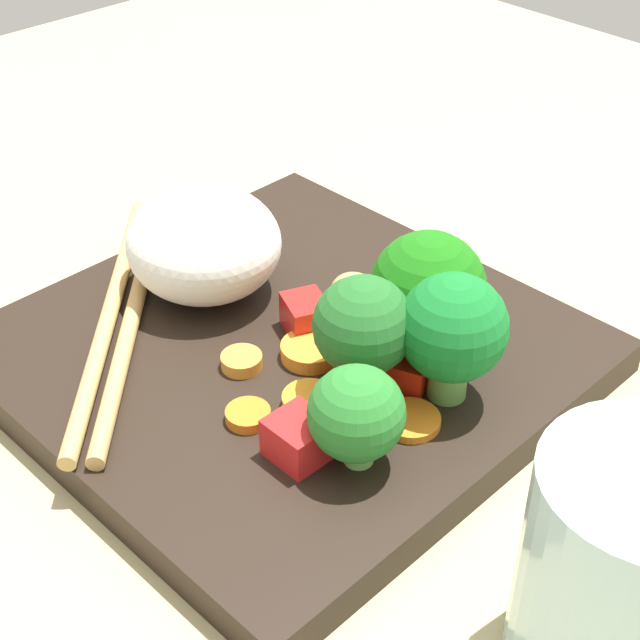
{
  "coord_description": "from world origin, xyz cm",
  "views": [
    {
      "loc": [
        26.18,
        30.17,
        32.71
      ],
      "look_at": [
        -0.67,
        1.8,
        3.93
      ],
      "focal_mm": 54.93,
      "sensor_mm": 36.0,
      "label": 1
    }
  ],
  "objects_px": {
    "square_plate": "(287,356)",
    "chopstick_pair": "(121,313)",
    "rice_mound": "(197,247)",
    "drinking_glass": "(628,577)",
    "broccoli_floret_1": "(363,327)",
    "carrot_slice_0": "(347,340)"
  },
  "relations": [
    {
      "from": "chopstick_pair",
      "to": "drinking_glass",
      "type": "relative_size",
      "value": 1.79
    },
    {
      "from": "drinking_glass",
      "to": "carrot_slice_0",
      "type": "bearing_deg",
      "value": -104.78
    },
    {
      "from": "broccoli_floret_1",
      "to": "square_plate",
      "type": "bearing_deg",
      "value": -89.92
    },
    {
      "from": "broccoli_floret_1",
      "to": "carrot_slice_0",
      "type": "distance_m",
      "value": 0.05
    },
    {
      "from": "square_plate",
      "to": "rice_mound",
      "type": "height_order",
      "value": "rice_mound"
    },
    {
      "from": "broccoli_floret_1",
      "to": "carrot_slice_0",
      "type": "height_order",
      "value": "broccoli_floret_1"
    },
    {
      "from": "carrot_slice_0",
      "to": "square_plate",
      "type": "bearing_deg",
      "value": -47.44
    },
    {
      "from": "drinking_glass",
      "to": "square_plate",
      "type": "bearing_deg",
      "value": -97.83
    },
    {
      "from": "square_plate",
      "to": "rice_mound",
      "type": "relative_size",
      "value": 3.11
    },
    {
      "from": "broccoli_floret_1",
      "to": "drinking_glass",
      "type": "height_order",
      "value": "drinking_glass"
    },
    {
      "from": "rice_mound",
      "to": "carrot_slice_0",
      "type": "height_order",
      "value": "rice_mound"
    },
    {
      "from": "carrot_slice_0",
      "to": "broccoli_floret_1",
      "type": "bearing_deg",
      "value": 56.01
    },
    {
      "from": "broccoli_floret_1",
      "to": "carrot_slice_0",
      "type": "xyz_separation_m",
      "value": [
        -0.02,
        -0.03,
        -0.04
      ]
    },
    {
      "from": "chopstick_pair",
      "to": "carrot_slice_0",
      "type": "bearing_deg",
      "value": 79.68
    },
    {
      "from": "drinking_glass",
      "to": "rice_mound",
      "type": "bearing_deg",
      "value": -95.02
    },
    {
      "from": "square_plate",
      "to": "chopstick_pair",
      "type": "distance_m",
      "value": 0.09
    },
    {
      "from": "chopstick_pair",
      "to": "drinking_glass",
      "type": "bearing_deg",
      "value": 47.35
    },
    {
      "from": "rice_mound",
      "to": "chopstick_pair",
      "type": "relative_size",
      "value": 0.47
    },
    {
      "from": "broccoli_floret_1",
      "to": "drinking_glass",
      "type": "distance_m",
      "value": 0.16
    },
    {
      "from": "broccoli_floret_1",
      "to": "drinking_glass",
      "type": "xyz_separation_m",
      "value": [
        0.03,
        0.16,
        -0.01
      ]
    },
    {
      "from": "carrot_slice_0",
      "to": "rice_mound",
      "type": "bearing_deg",
      "value": -73.69
    },
    {
      "from": "square_plate",
      "to": "chopstick_pair",
      "type": "relative_size",
      "value": 1.46
    }
  ]
}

